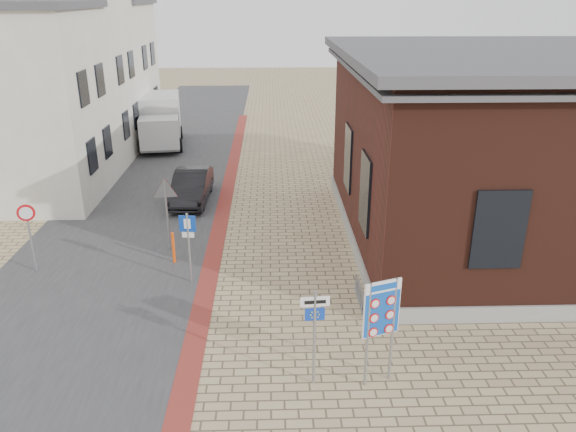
# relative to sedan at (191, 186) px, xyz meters

# --- Properties ---
(ground) EXTENTS (120.00, 120.00, 0.00)m
(ground) POSITION_rel_sedan_xyz_m (3.45, -11.17, -0.69)
(ground) COLOR tan
(ground) RESTS_ON ground
(road_strip) EXTENTS (7.00, 60.00, 0.02)m
(road_strip) POSITION_rel_sedan_xyz_m (-2.05, 3.83, -0.68)
(road_strip) COLOR #38383A
(road_strip) RESTS_ON ground
(curb_strip) EXTENTS (0.60, 40.00, 0.02)m
(curb_strip) POSITION_rel_sedan_xyz_m (1.45, -1.17, -0.67)
(curb_strip) COLOR maroon
(curb_strip) RESTS_ON ground
(brick_building) EXTENTS (13.00, 13.00, 6.80)m
(brick_building) POSITION_rel_sedan_xyz_m (12.44, -4.17, 2.80)
(brick_building) COLOR gray
(brick_building) RESTS_ON ground
(townhouse_near) EXTENTS (7.40, 6.40, 8.30)m
(townhouse_near) POSITION_rel_sedan_xyz_m (-7.54, 0.83, 3.48)
(townhouse_near) COLOR beige
(townhouse_near) RESTS_ON ground
(townhouse_mid) EXTENTS (7.40, 6.40, 9.10)m
(townhouse_mid) POSITION_rel_sedan_xyz_m (-7.55, 6.83, 3.88)
(townhouse_mid) COLOR beige
(townhouse_mid) RESTS_ON ground
(townhouse_far) EXTENTS (7.40, 6.40, 8.30)m
(townhouse_far) POSITION_rel_sedan_xyz_m (-7.54, 12.83, 3.48)
(townhouse_far) COLOR beige
(townhouse_far) RESTS_ON ground
(bike_rack) EXTENTS (0.08, 1.80, 0.60)m
(bike_rack) POSITION_rel_sedan_xyz_m (6.10, -8.97, -0.42)
(bike_rack) COLOR slate
(bike_rack) RESTS_ON ground
(sedan) EXTENTS (1.57, 4.20, 1.37)m
(sedan) POSITION_rel_sedan_xyz_m (0.00, 0.00, 0.00)
(sedan) COLOR black
(sedan) RESTS_ON ground
(box_truck) EXTENTS (3.00, 5.87, 2.93)m
(box_truck) POSITION_rel_sedan_xyz_m (-3.08, 9.96, 0.83)
(box_truck) COLOR slate
(box_truck) RESTS_ON ground
(border_sign) EXTENTS (0.88, 0.35, 2.68)m
(border_sign) POSITION_rel_sedan_xyz_m (5.95, -12.67, 1.24)
(border_sign) COLOR gray
(border_sign) RESTS_ON ground
(essen_sign) EXTENTS (0.66, 0.09, 2.46)m
(essen_sign) POSITION_rel_sedan_xyz_m (4.45, -12.67, 0.94)
(essen_sign) COLOR gray
(essen_sign) RESTS_ON ground
(parking_sign) EXTENTS (0.52, 0.09, 2.34)m
(parking_sign) POSITION_rel_sedan_xyz_m (0.93, -7.58, 0.90)
(parking_sign) COLOR gray
(parking_sign) RESTS_ON ground
(yield_sign) EXTENTS (0.95, 0.18, 2.68)m
(yield_sign) POSITION_rel_sedan_xyz_m (-0.14, -5.17, 1.37)
(yield_sign) COLOR gray
(yield_sign) RESTS_ON ground
(speed_sign) EXTENTS (0.54, 0.17, 2.36)m
(speed_sign) POSITION_rel_sedan_xyz_m (-4.28, -6.67, 0.89)
(speed_sign) COLOR gray
(speed_sign) RESTS_ON ground
(bollard) EXTENTS (0.10, 0.10, 1.11)m
(bollard) POSITION_rel_sedan_xyz_m (0.18, -6.17, -0.13)
(bollard) COLOR #FF4F0D
(bollard) RESTS_ON ground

